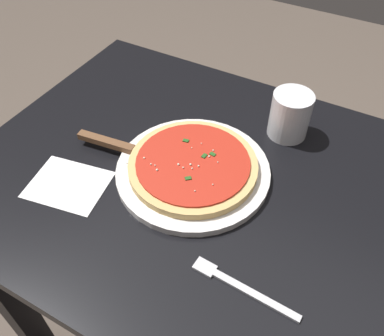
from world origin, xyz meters
TOP-DOWN VIEW (x-y plane):
  - ground_plane at (0.00, 0.00)m, footprint 5.00×5.00m
  - restaurant_table at (0.00, 0.00)m, footprint 0.86×0.73m
  - serving_plate at (-0.02, 0.00)m, footprint 0.31×0.31m
  - pizza at (-0.02, 0.00)m, footprint 0.26×0.26m
  - pizza_server at (0.13, 0.02)m, footprint 0.22×0.08m
  - cup_tall_drink at (-0.14, -0.21)m, footprint 0.09×0.09m
  - napkin_folded_right at (0.18, 0.15)m, footprint 0.17×0.14m
  - fork at (-0.20, 0.18)m, footprint 0.19×0.03m

SIDE VIEW (x-z plane):
  - ground_plane at x=0.00m, z-range 0.00..0.00m
  - restaurant_table at x=0.00m, z-range 0.21..0.98m
  - napkin_folded_right at x=0.18m, z-range 0.77..0.77m
  - fork at x=-0.20m, z-range 0.77..0.77m
  - serving_plate at x=-0.02m, z-range 0.77..0.78m
  - pizza_server at x=0.13m, z-range 0.78..0.80m
  - pizza at x=-0.02m, z-range 0.78..0.81m
  - cup_tall_drink at x=-0.14m, z-range 0.77..0.87m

